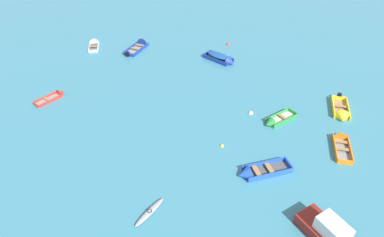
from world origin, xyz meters
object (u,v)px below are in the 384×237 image
kayak_grey_near_camera (150,212)px  mooring_buoy_between_boats_right (222,146)px  rowboat_deep_blue_distant_center (141,45)px  rowboat_white_near_right (94,43)px  rowboat_red_far_right (56,95)px  mooring_buoy_far_field (228,45)px  rowboat_deep_blue_near_left (223,59)px  rowboat_yellow_midfield_left (341,113)px  rowboat_blue_far_left (255,173)px  rowboat_orange_cluster_inner (341,141)px  rowboat_green_center (274,121)px  mooring_buoy_central (251,113)px

kayak_grey_near_camera → mooring_buoy_between_boats_right: 8.79m
rowboat_deep_blue_distant_center → rowboat_white_near_right: bearing=-175.1°
rowboat_red_far_right → mooring_buoy_far_field: 22.61m
rowboat_deep_blue_near_left → rowboat_yellow_midfield_left: 15.14m
rowboat_white_near_right → mooring_buoy_between_boats_right: (18.93, -16.92, -0.14)m
rowboat_blue_far_left → rowboat_orange_cluster_inner: rowboat_blue_far_left is taller
rowboat_deep_blue_distant_center → mooring_buoy_far_field: (11.35, 2.52, -0.19)m
rowboat_white_near_right → rowboat_orange_cluster_inner: bearing=-26.9°
rowboat_blue_far_left → mooring_buoy_far_field: bearing=100.2°
rowboat_deep_blue_near_left → rowboat_orange_cluster_inner: rowboat_deep_blue_near_left is taller
rowboat_yellow_midfield_left → kayak_grey_near_camera: rowboat_yellow_midfield_left is taller
rowboat_deep_blue_near_left → rowboat_white_near_right: bearing=174.1°
rowboat_green_center → rowboat_deep_blue_distant_center: size_ratio=0.72×
kayak_grey_near_camera → rowboat_red_far_right: bearing=137.9°
rowboat_white_near_right → mooring_buoy_central: rowboat_white_near_right is taller
rowboat_blue_far_left → rowboat_orange_cluster_inner: 8.81m
kayak_grey_near_camera → rowboat_deep_blue_distant_center: rowboat_deep_blue_distant_center is taller
rowboat_red_far_right → rowboat_white_near_right: bearing=95.2°
rowboat_green_center → mooring_buoy_far_field: bearing=109.9°
rowboat_white_near_right → mooring_buoy_far_field: 17.92m
rowboat_red_far_right → kayak_grey_near_camera: size_ratio=1.16×
rowboat_red_far_right → rowboat_white_near_right: rowboat_white_near_right is taller
rowboat_deep_blue_near_left → rowboat_yellow_midfield_left: bearing=-35.3°
rowboat_deep_blue_near_left → mooring_buoy_central: bearing=-69.3°
rowboat_red_far_right → mooring_buoy_between_boats_right: rowboat_red_far_right is taller
kayak_grey_near_camera → rowboat_green_center: 14.61m
rowboat_blue_far_left → kayak_grey_near_camera: size_ratio=1.59×
mooring_buoy_far_field → rowboat_white_near_right: bearing=-170.2°
rowboat_red_far_right → mooring_buoy_central: size_ratio=7.18×
rowboat_blue_far_left → rowboat_yellow_midfield_left: bearing=48.8°
rowboat_deep_blue_distant_center → mooring_buoy_between_boats_right: bearing=-54.1°
rowboat_white_near_right → rowboat_green_center: (23.42, -12.91, 0.05)m
rowboat_green_center → rowboat_deep_blue_near_left: bearing=118.3°
rowboat_deep_blue_near_left → rowboat_deep_blue_distant_center: size_ratio=0.93×
rowboat_orange_cluster_inner → rowboat_white_near_right: bearing=153.1°
rowboat_yellow_midfield_left → mooring_buoy_between_boats_right: (-10.85, -6.36, -0.22)m
rowboat_yellow_midfield_left → rowboat_deep_blue_near_left: bearing=144.7°
rowboat_deep_blue_near_left → mooring_buoy_central: size_ratio=9.54×
kayak_grey_near_camera → mooring_buoy_between_boats_right: size_ratio=8.16×
rowboat_white_near_right → rowboat_deep_blue_near_left: bearing=-5.9°
rowboat_yellow_midfield_left → mooring_buoy_far_field: rowboat_yellow_midfield_left is taller
mooring_buoy_central → rowboat_orange_cluster_inner: bearing=-20.6°
mooring_buoy_central → rowboat_yellow_midfield_left: bearing=8.2°
rowboat_red_far_right → rowboat_deep_blue_distant_center: size_ratio=0.70×
rowboat_deep_blue_near_left → mooring_buoy_far_field: rowboat_deep_blue_near_left is taller
rowboat_yellow_midfield_left → mooring_buoy_central: bearing=-171.8°
rowboat_deep_blue_near_left → rowboat_green_center: bearing=-61.7°
rowboat_green_center → mooring_buoy_between_boats_right: size_ratio=9.76×
rowboat_green_center → mooring_buoy_between_boats_right: 6.02m
rowboat_deep_blue_near_left → rowboat_white_near_right: (-17.43, 1.80, -0.23)m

